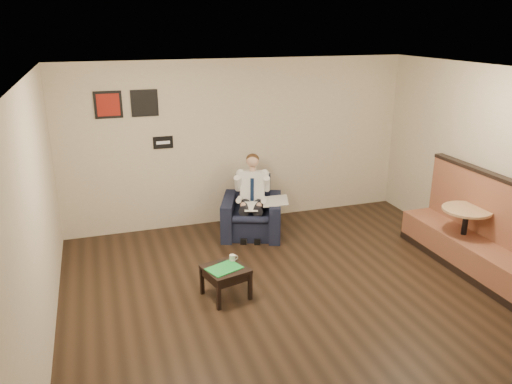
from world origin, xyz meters
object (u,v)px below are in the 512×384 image
object	(u,v)px
side_table	(226,282)
smartphone	(223,262)
armchair	(252,208)
cafe_table	(463,236)
coffee_mug	(232,258)
banquette	(479,226)
green_folder	(224,268)
seated_man	(251,201)

from	to	relation	value
side_table	smartphone	distance (m)	0.26
armchair	cafe_table	xyz separation A→B (m)	(2.57, -1.97, -0.03)
side_table	coffee_mug	bearing A→B (deg)	48.03
banquette	green_folder	bearing A→B (deg)	174.20
coffee_mug	cafe_table	bearing A→B (deg)	-5.03
coffee_mug	seated_man	bearing A→B (deg)	64.05
green_folder	cafe_table	world-z (taller)	cafe_table
seated_man	coffee_mug	xyz separation A→B (m)	(-0.76, -1.56, -0.17)
side_table	banquette	distance (m)	3.58
smartphone	green_folder	bearing A→B (deg)	-103.96
seated_man	coffee_mug	world-z (taller)	seated_man
smartphone	banquette	size ratio (longest dim) A/B	0.05
green_folder	armchair	bearing A→B (deg)	62.57
armchair	cafe_table	bearing A→B (deg)	-16.45
banquette	cafe_table	size ratio (longest dim) A/B	3.10
green_folder	banquette	size ratio (longest dim) A/B	0.16
coffee_mug	cafe_table	distance (m)	3.39
cafe_table	green_folder	bearing A→B (deg)	177.98
side_table	cafe_table	xyz separation A→B (m)	(3.51, -0.15, 0.22)
armchair	smartphone	size ratio (longest dim) A/B	7.35
side_table	green_folder	size ratio (longest dim) A/B	1.22
coffee_mug	smartphone	distance (m)	0.13
green_folder	side_table	bearing A→B (deg)	48.03
coffee_mug	banquette	size ratio (longest dim) A/B	0.03
seated_man	banquette	distance (m)	3.37
seated_man	armchair	bearing A→B (deg)	90.00
side_table	smartphone	xyz separation A→B (m)	(0.01, 0.15, 0.21)
banquette	coffee_mug	bearing A→B (deg)	171.08
armchair	cafe_table	distance (m)	3.24
side_table	armchair	bearing A→B (deg)	62.80
side_table	coffee_mug	world-z (taller)	coffee_mug
armchair	green_folder	distance (m)	2.08
seated_man	green_folder	bearing A→B (deg)	-96.87
smartphone	banquette	world-z (taller)	banquette
smartphone	cafe_table	distance (m)	3.51
cafe_table	banquette	bearing A→B (deg)	-84.32
banquette	cafe_table	xyz separation A→B (m)	(-0.02, 0.24, -0.25)
side_table	cafe_table	bearing A→B (deg)	-2.44
green_folder	smartphone	world-z (taller)	green_folder
seated_man	banquette	size ratio (longest dim) A/B	0.48
seated_man	green_folder	size ratio (longest dim) A/B	3.03
seated_man	green_folder	world-z (taller)	seated_man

